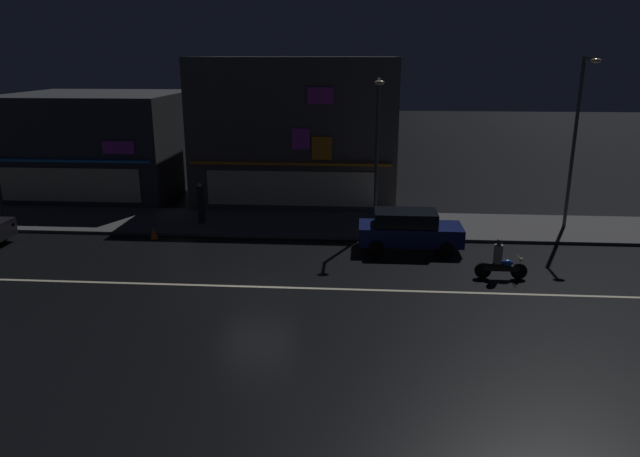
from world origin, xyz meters
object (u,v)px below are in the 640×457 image
Objects in this scene: streetlamp_east at (577,131)px; parked_car_near_kerb at (409,230)px; motorcycle_trailing_far at (500,262)px; pedestrian_on_sidewalk at (201,204)px; streetlamp_mid at (377,141)px; traffic_cone at (154,233)px.

streetlamp_east is 9.08m from parked_car_near_kerb.
parked_car_near_kerb is 4.45m from motorcycle_trailing_far.
pedestrian_on_sidewalk is (-17.24, -0.40, -3.59)m from streetlamp_east.
motorcycle_trailing_far is (4.47, -5.81, -3.56)m from streetlamp_mid.
streetlamp_east is (8.92, 0.71, 0.46)m from streetlamp_mid.
motorcycle_trailing_far is (-4.44, -6.52, -4.02)m from streetlamp_east.
streetlamp_mid is 12.44× the size of traffic_cone.
streetlamp_mid is 8.15m from motorcycle_trailing_far.
streetlamp_east is 19.49m from traffic_cone.
traffic_cone is at bearing 168.83° from motorcycle_trailing_far.
streetlamp_east is 17.61m from pedestrian_on_sidewalk.
streetlamp_mid reaches higher than traffic_cone.
traffic_cone is at bearing -107.84° from pedestrian_on_sidewalk.
streetlamp_mid is 4.45m from parked_car_near_kerb.
streetlamp_east is 8.86m from motorcycle_trailing_far.
pedestrian_on_sidewalk is 0.46× the size of parked_car_near_kerb.
pedestrian_on_sidewalk is at bearing -16.84° from parked_car_near_kerb.
streetlamp_mid reaches higher than motorcycle_trailing_far.
traffic_cone is (-11.26, 0.69, -0.59)m from parked_car_near_kerb.
traffic_cone is (-1.57, -2.25, -0.79)m from pedestrian_on_sidewalk.
traffic_cone is at bearing -168.94° from streetlamp_mid.
streetlamp_east is at bearing -156.16° from parked_car_near_kerb.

